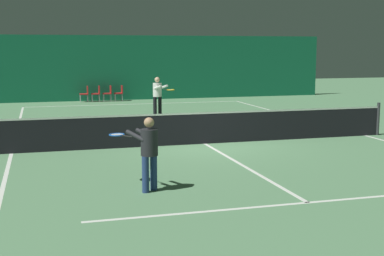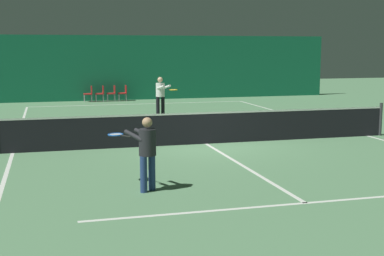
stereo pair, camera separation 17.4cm
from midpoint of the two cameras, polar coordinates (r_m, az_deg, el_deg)
ground_plane at (r=15.98m, az=1.81°, el=-1.70°), size 60.00×60.00×0.00m
backdrop_curtain at (r=29.72m, az=-6.31°, el=6.41°), size 23.00×0.12×3.52m
court_line_baseline_far at (r=27.47m, az=-5.47°, el=2.57°), size 11.00×0.10×0.00m
court_line_service_far at (r=22.10m, az=-3.04°, el=1.15°), size 8.25×0.10×0.00m
court_line_service_near at (r=10.19m, az=12.50°, el=-7.82°), size 8.25×0.10×0.00m
court_line_sideline_left at (r=15.32m, az=-18.28°, el=-2.56°), size 0.10×23.80×0.00m
court_line_sideline_right at (r=18.34m, az=18.49°, el=-0.80°), size 0.10×23.80×0.00m
court_line_centre at (r=15.98m, az=1.81°, el=-1.69°), size 0.10×12.80×0.00m
tennis_net at (r=15.89m, az=1.82°, el=0.12°), size 12.00×0.10×1.07m
player_near at (r=10.63m, az=-4.49°, el=-2.15°), size 1.00×1.24×1.49m
player_far at (r=22.69m, az=-3.12°, el=3.74°), size 0.81×1.36×1.62m
courtside_chair_0 at (r=28.97m, az=-10.73°, el=3.73°), size 0.44×0.44×0.84m
courtside_chair_1 at (r=29.03m, az=-9.53°, el=3.77°), size 0.44×0.44×0.84m
courtside_chair_2 at (r=29.09m, az=-8.33°, el=3.80°), size 0.44×0.44×0.84m
courtside_chair_3 at (r=29.17m, az=-7.13°, el=3.84°), size 0.44×0.44×0.84m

